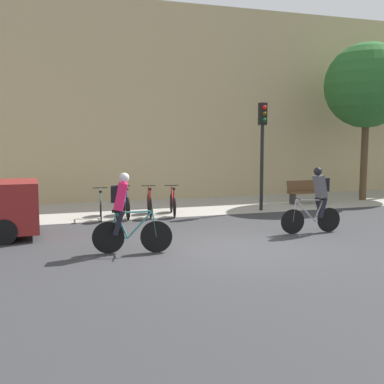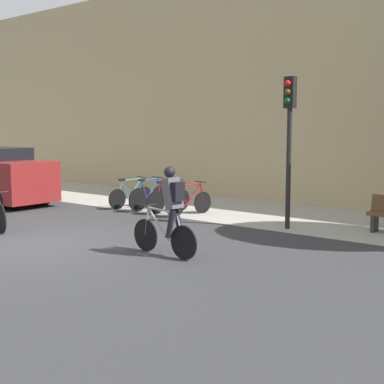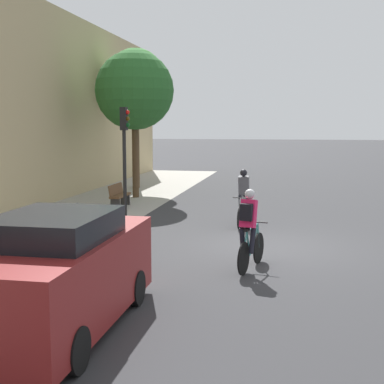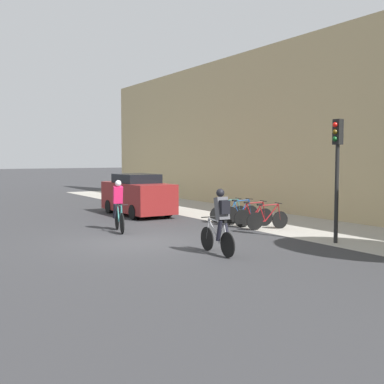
{
  "view_description": "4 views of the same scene",
  "coord_description": "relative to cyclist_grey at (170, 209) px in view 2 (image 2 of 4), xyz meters",
  "views": [
    {
      "loc": [
        -4.36,
        -10.08,
        2.58
      ],
      "look_at": [
        -0.19,
        2.23,
        1.08
      ],
      "focal_mm": 45.0,
      "sensor_mm": 36.0,
      "label": 1
    },
    {
      "loc": [
        9.66,
        -6.76,
        2.52
      ],
      "look_at": [
        1.46,
        3.47,
        0.93
      ],
      "focal_mm": 50.0,
      "sensor_mm": 36.0,
      "label": 2
    },
    {
      "loc": [
        -13.78,
        -0.57,
        3.18
      ],
      "look_at": [
        1.11,
        2.26,
        1.25
      ],
      "focal_mm": 50.0,
      "sensor_mm": 36.0,
      "label": 3
    },
    {
      "loc": [
        13.28,
        -6.36,
        2.6
      ],
      "look_at": [
        0.83,
        1.37,
        1.54
      ],
      "focal_mm": 45.0,
      "sensor_mm": 36.0,
      "label": 4
    }
  ],
  "objects": [
    {
      "name": "building_facade",
      "position": [
        -2.93,
        8.34,
        3.02
      ],
      "size": [
        44.0,
        0.6,
        7.94
      ],
      "primitive_type": "cube",
      "color": "tan",
      "rests_on": "ground"
    },
    {
      "name": "parked_bike_1",
      "position": [
        -4.43,
        4.09,
        -0.53
      ],
      "size": [
        0.46,
        1.66,
        0.99
      ],
      "color": "black",
      "rests_on": "ground"
    },
    {
      "name": "traffic_light_pole",
      "position": [
        0.37,
        4.01,
        1.64
      ],
      "size": [
        0.26,
        0.3,
        3.74
      ],
      "color": "black",
      "rests_on": "ground"
    },
    {
      "name": "parked_bike_2",
      "position": [
        -3.64,
        4.09,
        -0.55
      ],
      "size": [
        0.46,
        1.62,
        0.97
      ],
      "color": "black",
      "rests_on": "ground"
    },
    {
      "name": "ground",
      "position": [
        -2.93,
        -0.96,
        -0.95
      ],
      "size": [
        200.0,
        200.0,
        0.0
      ],
      "primitive_type": "plane",
      "color": "#333335"
    },
    {
      "name": "kerb_strip",
      "position": [
        -2.93,
        5.79,
        -0.94
      ],
      "size": [
        44.0,
        4.5,
        0.01
      ],
      "primitive_type": "cube",
      "color": "#A39E93",
      "rests_on": "ground"
    },
    {
      "name": "cyclist_grey",
      "position": [
        0.0,
        0.0,
        0.0
      ],
      "size": [
        1.74,
        0.46,
        1.77
      ],
      "color": "black",
      "rests_on": "ground"
    },
    {
      "name": "parked_bike_3",
      "position": [
        -2.85,
        4.09,
        -0.56
      ],
      "size": [
        0.48,
        1.66,
        0.95
      ],
      "color": "black",
      "rests_on": "ground"
    },
    {
      "name": "parked_bike_0",
      "position": [
        -5.22,
        4.09,
        -0.56
      ],
      "size": [
        0.46,
        1.68,
        0.95
      ],
      "color": "black",
      "rests_on": "ground"
    }
  ]
}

